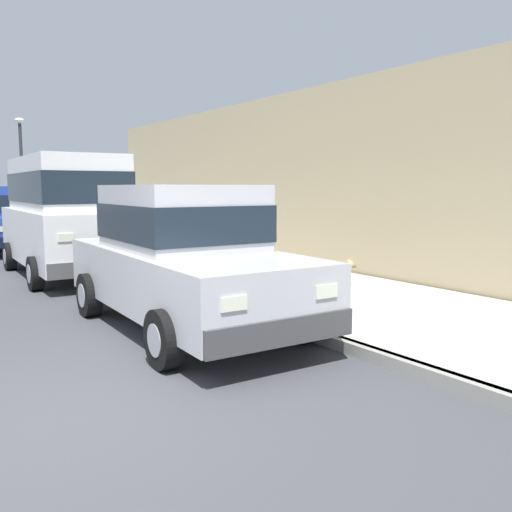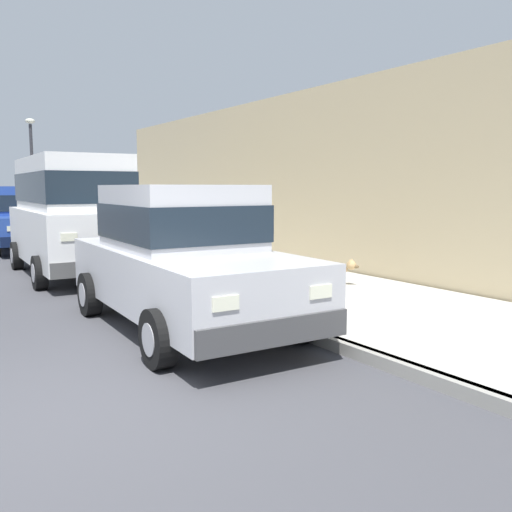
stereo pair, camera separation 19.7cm
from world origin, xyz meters
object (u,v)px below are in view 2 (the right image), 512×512
object	(u,v)px
car_white_van	(72,211)
fire_hydrant	(178,258)
street_lamp	(32,161)
car_silver_sedan	(182,255)
car_blue_sedan	(20,217)
dog_tan	(340,269)

from	to	relation	value
car_white_van	fire_hydrant	distance (m)	2.73
fire_hydrant	street_lamp	bearing A→B (deg)	90.44
car_silver_sedan	street_lamp	xyz separation A→B (m)	(1.39, 16.41, 1.92)
car_blue_sedan	fire_hydrant	xyz separation A→B (m)	(1.55, -7.84, -0.51)
car_blue_sedan	street_lamp	world-z (taller)	street_lamp
fire_hydrant	street_lamp	size ratio (longest dim) A/B	0.16
dog_tan	fire_hydrant	xyz separation A→B (m)	(-1.99, 2.58, 0.05)
car_blue_sedan	street_lamp	bearing A→B (deg)	74.54
car_blue_sedan	car_white_van	bearing A→B (deg)	-89.58
fire_hydrant	car_blue_sedan	bearing A→B (deg)	101.17
car_white_van	street_lamp	size ratio (longest dim) A/B	1.12
car_silver_sedan	car_blue_sedan	bearing A→B (deg)	90.32
car_blue_sedan	street_lamp	xyz separation A→B (m)	(1.45, 5.24, 1.92)
car_blue_sedan	fire_hydrant	distance (m)	8.01
dog_tan	street_lamp	distance (m)	16.00
car_white_van	car_blue_sedan	world-z (taller)	car_white_van
car_blue_sedan	dog_tan	size ratio (longest dim) A/B	6.61
car_silver_sedan	car_blue_sedan	size ratio (longest dim) A/B	1.01
street_lamp	car_blue_sedan	bearing A→B (deg)	-105.46
car_white_van	dog_tan	xyz separation A→B (m)	(3.50, -4.67, -0.97)
car_silver_sedan	car_blue_sedan	xyz separation A→B (m)	(-0.06, 11.17, 0.00)
car_white_van	fire_hydrant	xyz separation A→B (m)	(1.51, -2.08, -0.92)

